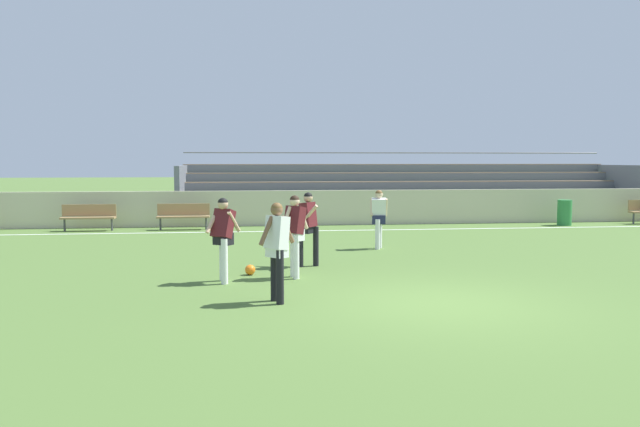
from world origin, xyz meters
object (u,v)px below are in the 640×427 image
Objects in this scene: player_dark_wide_right at (223,232)px; player_white_overlapping at (277,243)px; bleacher_stand at (409,189)px; bench_centre_sideline at (89,215)px; player_white_challenging at (379,214)px; bench_far_right at (183,214)px; soccer_ball at (250,270)px; player_dark_pressing_high at (295,229)px; trash_bin at (564,213)px; player_dark_deep_cover at (308,222)px.

player_white_overlapping reaches higher than player_dark_wide_right.
player_white_overlapping is (-6.45, -15.66, -0.16)m from bleacher_stand.
bench_centre_sideline is 1.07× the size of player_dark_wide_right.
player_white_overlapping reaches higher than player_white_challenging.
bench_far_right reaches higher than soccer_ball.
player_dark_wide_right is 1.28m from soccer_ball.
player_white_challenging is at bearing -31.63° from bench_centre_sideline.
player_white_challenging is (2.62, 4.01, -0.07)m from player_dark_pressing_high.
player_white_challenging is at bearing -109.57° from bleacher_stand.
player_dark_deep_cover is (-10.36, -7.92, 0.54)m from trash_bin.
player_dark_deep_cover is at bearing 76.00° from player_white_overlapping.
soccer_ball is at bearing 54.85° from player_dark_wide_right.
player_dark_deep_cover is 1.05× the size of player_white_challenging.
bench_centre_sideline is 10.57m from soccer_ball.
player_dark_deep_cover is (0.42, 1.36, -0.01)m from player_dark_pressing_high.
player_dark_wide_right reaches higher than bench_far_right.
player_white_challenging is (5.75, -5.50, 0.40)m from bench_far_right.
player_dark_deep_cover is at bearing 42.11° from player_dark_wide_right.
player_dark_wide_right is at bearing -80.24° from bench_far_right.
player_white_overlapping is 2.84m from soccer_ball.
bench_far_right is 9.98m from player_dark_wide_right.
bench_far_right is 7.97m from player_white_challenging.
player_dark_deep_cover is at bearing -66.48° from bench_far_right.
player_dark_wide_right is (4.88, -9.82, 0.46)m from bench_centre_sideline.
player_white_overlapping is at bearing -116.44° from player_white_challenging.
bleacher_stand reaches higher than bench_centre_sideline.
player_white_challenging is at bearing 63.56° from player_white_overlapping.
player_white_overlapping is 1.01× the size of player_dark_deep_cover.
player_dark_wide_right is (-1.44, -0.31, -0.02)m from player_dark_pressing_high.
bleacher_stand is at bearing 66.04° from player_dark_pressing_high.
player_white_overlapping reaches higher than player_dark_deep_cover.
soccer_ball is (-6.88, -13.00, -1.07)m from bleacher_stand.
player_white_challenging is at bearing 50.20° from player_dark_deep_cover.
bench_centre_sideline is at bearing -162.27° from bleacher_stand.
bench_centre_sideline is 10.98m from player_dark_wide_right.
player_dark_wide_right is 5.93m from player_white_challenging.
player_dark_deep_cover is (1.86, 1.68, 0.01)m from player_dark_wide_right.
player_dark_deep_cover reaches higher than soccer_ball.
bleacher_stand is 6.39m from trash_bin.
bleacher_stand reaches higher than player_dark_deep_cover.
player_white_overlapping is at bearing -112.38° from bleacher_stand.
player_dark_pressing_high is 1.01× the size of player_dark_wide_right.
soccer_ball is (-3.53, -3.57, -0.84)m from player_white_challenging.
player_dark_pressing_high is at bearing -123.17° from player_white_challenging.
trash_bin is 0.55× the size of player_white_overlapping.
bleacher_stand is 10.68× the size of bench_centre_sideline.
player_dark_deep_cover reaches higher than bench_centre_sideline.
soccer_ball is at bearing -134.68° from player_white_challenging.
bench_centre_sideline is 1.90× the size of trash_bin.
player_dark_pressing_high is at bearing -139.25° from trash_bin.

